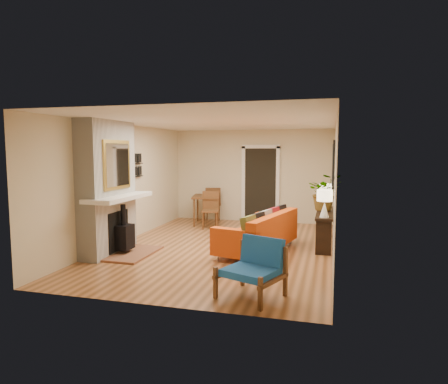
{
  "coord_description": "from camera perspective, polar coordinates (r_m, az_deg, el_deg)",
  "views": [
    {
      "loc": [
        2.2,
        -7.89,
        2.03
      ],
      "look_at": [
        0.0,
        0.2,
        1.15
      ],
      "focal_mm": 32.0,
      "sensor_mm": 36.0,
      "label": 1
    }
  ],
  "objects": [
    {
      "name": "blue_chair",
      "position": [
        5.69,
        4.46,
        -10.32
      ],
      "size": [
        0.99,
        0.98,
        0.81
      ],
      "color": "brown",
      "rests_on": "ground"
    },
    {
      "name": "houseplant",
      "position": [
        8.92,
        14.23,
        -0.03
      ],
      "size": [
        0.77,
        0.68,
        0.8
      ],
      "primitive_type": "imported",
      "rotation": [
        0.0,
        0.0,
        0.09
      ],
      "color": "#1E5919",
      "rests_on": "console_table"
    },
    {
      "name": "console_table",
      "position": [
        8.79,
        14.18,
        -3.71
      ],
      "size": [
        0.34,
        1.85,
        0.72
      ],
      "color": "black",
      "rests_on": "ground"
    },
    {
      "name": "fireplace",
      "position": [
        8.11,
        -16.09,
        0.17
      ],
      "size": [
        1.09,
        1.68,
        2.6
      ],
      "color": "white",
      "rests_on": "ground"
    },
    {
      "name": "dining_table",
      "position": [
        10.99,
        -2.14,
        -1.33
      ],
      "size": [
        1.03,
        1.83,
        0.96
      ],
      "color": "brown",
      "rests_on": "ground"
    },
    {
      "name": "lamp_far",
      "position": [
        9.39,
        14.34,
        -0.11
      ],
      "size": [
        0.3,
        0.3,
        0.54
      ],
      "color": "white",
      "rests_on": "console_table"
    },
    {
      "name": "sofa",
      "position": [
        8.06,
        5.35,
        -5.87
      ],
      "size": [
        1.43,
        2.34,
        0.86
      ],
      "color": "silver",
      "rests_on": "ground"
    },
    {
      "name": "room_shell",
      "position": [
        10.67,
        6.57,
        1.71
      ],
      "size": [
        6.5,
        6.5,
        6.5
      ],
      "color": "#B67446",
      "rests_on": "ground"
    },
    {
      "name": "lamp_near",
      "position": [
        8.0,
        14.17,
        -1.14
      ],
      "size": [
        0.3,
        0.3,
        0.54
      ],
      "color": "white",
      "rests_on": "console_table"
    },
    {
      "name": "ottoman",
      "position": [
        8.88,
        5.81,
        -5.88
      ],
      "size": [
        0.77,
        0.77,
        0.36
      ],
      "color": "silver",
      "rests_on": "ground"
    }
  ]
}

